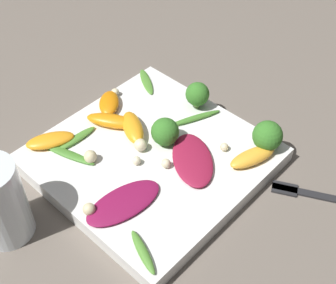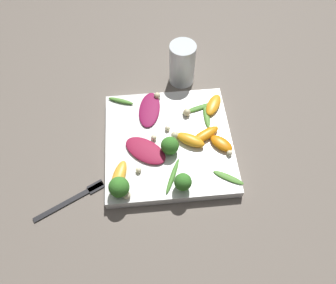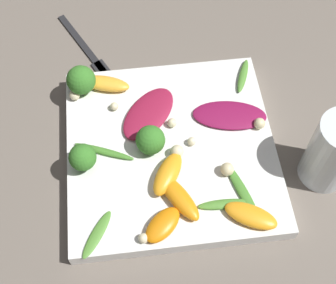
{
  "view_description": "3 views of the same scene",
  "coord_description": "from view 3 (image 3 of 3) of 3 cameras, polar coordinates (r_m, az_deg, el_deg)",
  "views": [
    {
      "loc": [
        0.33,
        -0.32,
        0.52
      ],
      "look_at": [
        0.02,
        0.02,
        0.05
      ],
      "focal_mm": 50.0,
      "sensor_mm": 36.0,
      "label": 1
    },
    {
      "loc": [
        0.04,
        0.41,
        0.67
      ],
      "look_at": [
        0.0,
        0.01,
        0.04
      ],
      "focal_mm": 35.0,
      "sensor_mm": 36.0,
      "label": 2
    },
    {
      "loc": [
        -0.33,
        0.04,
        0.6
      ],
      "look_at": [
        -0.0,
        0.0,
        0.04
      ],
      "focal_mm": 50.0,
      "sensor_mm": 36.0,
      "label": 3
    }
  ],
  "objects": [
    {
      "name": "macadamia_nut_2",
      "position": [
        0.72,
        -11.31,
        5.66
      ],
      "size": [
        0.02,
        0.02,
        0.02
      ],
      "color": "beige",
      "rests_on": "plate"
    },
    {
      "name": "radicchio_leaf_1",
      "position": [
        0.69,
        7.51,
        3.25
      ],
      "size": [
        0.07,
        0.12,
        0.01
      ],
      "color": "maroon",
      "rests_on": "plate"
    },
    {
      "name": "macadamia_nut_7",
      "position": [
        0.65,
        1.12,
        -1.16
      ],
      "size": [
        0.02,
        0.02,
        0.02
      ],
      "color": "beige",
      "rests_on": "plate"
    },
    {
      "name": "radicchio_leaf_0",
      "position": [
        0.69,
        -2.39,
        3.5
      ],
      "size": [
        0.12,
        0.11,
        0.01
      ],
      "color": "maroon",
      "rests_on": "plate"
    },
    {
      "name": "macadamia_nut_4",
      "position": [
        0.6,
        -3.01,
        -11.64
      ],
      "size": [
        0.01,
        0.01,
        0.01
      ],
      "color": "beige",
      "rests_on": "plate"
    },
    {
      "name": "macadamia_nut_6",
      "position": [
        0.64,
        7.23,
        -3.32
      ],
      "size": [
        0.02,
        0.02,
        0.02
      ],
      "color": "beige",
      "rests_on": "plate"
    },
    {
      "name": "arugula_sprig_4",
      "position": [
        0.74,
        9.12,
        7.98
      ],
      "size": [
        0.07,
        0.04,
        0.01
      ],
      "color": "#518E33",
      "rests_on": "plate"
    },
    {
      "name": "orange_segment_1",
      "position": [
        0.6,
        -0.66,
        -10.07
      ],
      "size": [
        0.06,
        0.06,
        0.02
      ],
      "color": "orange",
      "rests_on": "plate"
    },
    {
      "name": "fork",
      "position": [
        0.81,
        -9.7,
        10.84
      ],
      "size": [
        0.15,
        0.09,
        0.01
      ],
      "color": "#262628",
      "rests_on": "ground_plane"
    },
    {
      "name": "arugula_sprig_2",
      "position": [
        0.64,
        9.08,
        -5.99
      ],
      "size": [
        0.09,
        0.04,
        0.01
      ],
      "color": "#47842D",
      "rests_on": "plate"
    },
    {
      "name": "orange_segment_0",
      "position": [
        0.63,
        -0.04,
        -3.91
      ],
      "size": [
        0.07,
        0.06,
        0.02
      ],
      "color": "orange",
      "rests_on": "plate"
    },
    {
      "name": "orange_segment_2",
      "position": [
        0.72,
        -7.62,
        7.07
      ],
      "size": [
        0.05,
        0.08,
        0.02
      ],
      "color": "#FCAD33",
      "rests_on": "plate"
    },
    {
      "name": "plate",
      "position": [
        0.67,
        0.37,
        -0.99
      ],
      "size": [
        0.29,
        0.29,
        0.02
      ],
      "color": "white",
      "rests_on": "ground_plane"
    },
    {
      "name": "orange_segment_3",
      "position": [
        0.62,
        10.07,
        -8.83
      ],
      "size": [
        0.06,
        0.08,
        0.02
      ],
      "color": "orange",
      "rests_on": "plate"
    },
    {
      "name": "macadamia_nut_5",
      "position": [
        0.68,
        0.49,
        2.35
      ],
      "size": [
        0.01,
        0.01,
        0.01
      ],
      "color": "beige",
      "rests_on": "plate"
    },
    {
      "name": "macadamia_nut_3",
      "position": [
        0.69,
        11.09,
        2.23
      ],
      "size": [
        0.02,
        0.02,
        0.02
      ],
      "color": "beige",
      "rests_on": "plate"
    },
    {
      "name": "broccoli_floret_0",
      "position": [
        0.64,
        -10.37,
        -1.87
      ],
      "size": [
        0.04,
        0.04,
        0.04
      ],
      "color": "#84AD5B",
      "rests_on": "plate"
    },
    {
      "name": "broccoli_floret_1",
      "position": [
        0.64,
        -2.15,
        0.21
      ],
      "size": [
        0.04,
        0.04,
        0.04
      ],
      "color": "#7A9E51",
      "rests_on": "plate"
    },
    {
      "name": "orange_segment_4",
      "position": [
        0.62,
        1.66,
        -6.72
      ],
      "size": [
        0.08,
        0.06,
        0.02
      ],
      "color": "orange",
      "rests_on": "plate"
    },
    {
      "name": "macadamia_nut_0",
      "position": [
        0.7,
        -6.55,
        4.33
      ],
      "size": [
        0.01,
        0.01,
        0.01
      ],
      "color": "beige",
      "rests_on": "plate"
    },
    {
      "name": "arugula_sprig_3",
      "position": [
        0.66,
        -7.81,
        -1.1
      ],
      "size": [
        0.04,
        0.09,
        0.01
      ],
      "color": "#47842D",
      "rests_on": "plate"
    },
    {
      "name": "broccoli_floret_2",
      "position": [
        0.71,
        -10.55,
        7.42
      ],
      "size": [
        0.04,
        0.04,
        0.05
      ],
      "color": "#84AD5B",
      "rests_on": "plate"
    },
    {
      "name": "drinking_glass",
      "position": [
        0.66,
        19.51,
        -1.17
      ],
      "size": [
        0.07,
        0.07,
        0.12
      ],
      "color": "white",
      "rests_on": "ground_plane"
    },
    {
      "name": "ground_plane",
      "position": [
        0.68,
        0.36,
        -1.5
      ],
      "size": [
        2.4,
        2.4,
        0.0
      ],
      "primitive_type": "plane",
      "color": "#6B6056"
    },
    {
      "name": "macadamia_nut_1",
      "position": [
        0.66,
        2.89,
        0.31
      ],
      "size": [
        0.01,
        0.01,
        0.01
      ],
      "color": "beige",
      "rests_on": "plate"
    },
    {
      "name": "arugula_sprig_1",
      "position": [
        0.61,
        -8.65,
        -11.07
      ],
      "size": [
        0.07,
        0.05,
        0.0
      ],
      "color": "#518E33",
      "rests_on": "plate"
    },
    {
      "name": "arugula_sprig_0",
      "position": [
        0.62,
        6.8,
        -7.54
      ],
      "size": [
        0.02,
        0.07,
        0.01
      ],
      "color": "#518E33",
      "rests_on": "plate"
    }
  ]
}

